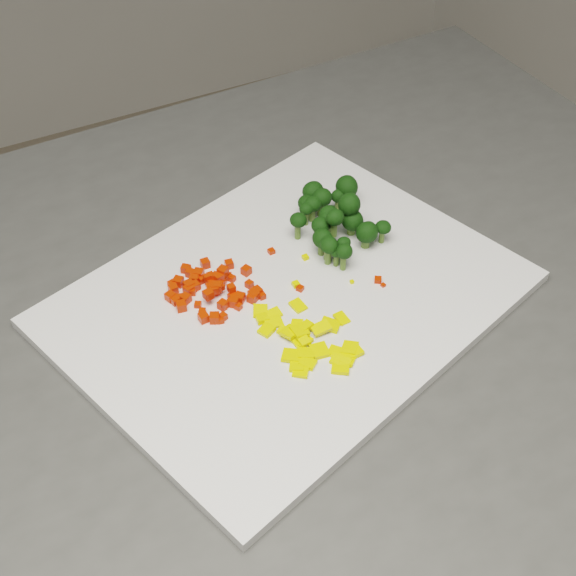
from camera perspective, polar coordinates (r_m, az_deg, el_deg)
name	(u,v)px	position (r m, az deg, el deg)	size (l,w,h in m)	color
counter_block	(266,526)	(1.18, -1.61, -16.56)	(1.10, 0.77, 0.90)	#42423F
cutting_board	(288,299)	(0.81, 0.00, -0.80)	(0.43, 0.34, 0.01)	white
carrot_pile	(217,283)	(0.80, -5.09, 0.35)	(0.10, 0.10, 0.03)	red
pepper_pile	(299,332)	(0.76, 0.76, -3.17)	(0.11, 0.11, 0.02)	yellow
broccoli_pile	(333,215)	(0.86, 3.19, 5.23)	(0.11, 0.11, 0.05)	black
carrot_cube_0	(232,279)	(0.82, -3.99, 0.67)	(0.01, 0.01, 0.01)	red
carrot_cube_1	(175,301)	(0.80, -8.02, -0.89)	(0.01, 0.01, 0.01)	red
carrot_cube_2	(199,274)	(0.82, -6.37, 1.00)	(0.01, 0.01, 0.01)	red
carrot_cube_3	(189,286)	(0.81, -7.05, 0.17)	(0.01, 0.01, 0.01)	red
carrot_cube_4	(228,277)	(0.82, -4.26, 0.81)	(0.01, 0.01, 0.01)	red
carrot_cube_5	(170,297)	(0.81, -8.37, -0.61)	(0.01, 0.01, 0.01)	red
carrot_cube_6	(181,306)	(0.79, -7.60, -1.28)	(0.01, 0.01, 0.01)	red
carrot_cube_7	(180,298)	(0.80, -7.71, -0.71)	(0.01, 0.01, 0.01)	red
carrot_cube_8	(233,296)	(0.80, -3.93, -0.59)	(0.01, 0.01, 0.01)	red
carrot_cube_9	(211,282)	(0.82, -5.51, 0.43)	(0.01, 0.01, 0.01)	red
carrot_cube_10	(240,298)	(0.80, -3.44, -0.70)	(0.01, 0.01, 0.01)	red
carrot_cube_11	(204,318)	(0.78, -6.02, -2.11)	(0.01, 0.01, 0.01)	red
carrot_cube_12	(216,276)	(0.82, -5.15, 0.88)	(0.01, 0.01, 0.01)	red
carrot_cube_13	(192,292)	(0.81, -6.84, -0.25)	(0.01, 0.01, 0.01)	red
carrot_cube_14	(190,273)	(0.83, -6.96, 1.06)	(0.01, 0.01, 0.01)	red
carrot_cube_15	(189,290)	(0.81, -7.09, -0.13)	(0.01, 0.01, 0.01)	red
carrot_cube_16	(223,317)	(0.78, -4.63, -2.04)	(0.01, 0.01, 0.01)	red
carrot_cube_17	(215,318)	(0.78, -5.25, -2.14)	(0.01, 0.01, 0.01)	red
carrot_cube_18	(215,280)	(0.82, -5.20, 0.57)	(0.01, 0.01, 0.01)	red
carrot_cube_19	(185,269)	(0.83, -7.32, 1.37)	(0.01, 0.01, 0.01)	red
carrot_cube_20	(217,287)	(0.80, -5.05, 0.09)	(0.01, 0.01, 0.01)	red
carrot_cube_21	(173,285)	(0.82, -8.21, 0.24)	(0.01, 0.01, 0.01)	red
carrot_cube_22	(178,282)	(0.82, -7.80, 0.45)	(0.01, 0.01, 0.01)	red
carrot_cube_23	(215,290)	(0.81, -5.18, -0.12)	(0.01, 0.01, 0.01)	red
carrot_cube_24	(207,277)	(0.81, -5.79, 0.77)	(0.01, 0.01, 0.01)	red
carrot_cube_25	(202,312)	(0.79, -6.11, -1.69)	(0.01, 0.01, 0.01)	red
carrot_cube_26	(257,292)	(0.80, -2.24, -0.30)	(0.01, 0.01, 0.01)	red
carrot_cube_27	(194,279)	(0.82, -6.68, 0.65)	(0.01, 0.01, 0.01)	red
carrot_cube_28	(188,269)	(0.83, -7.10, 1.32)	(0.01, 0.01, 0.01)	red
carrot_cube_29	(223,306)	(0.79, -4.64, -1.31)	(0.01, 0.01, 0.01)	red
carrot_cube_30	(214,290)	(0.81, -5.27, -0.15)	(0.01, 0.01, 0.01)	red
carrot_cube_31	(208,294)	(0.79, -5.69, -0.46)	(0.01, 0.01, 0.01)	red
carrot_cube_32	(249,284)	(0.81, -2.77, 0.27)	(0.01, 0.01, 0.01)	red
carrot_cube_33	(173,289)	(0.81, -8.15, -0.06)	(0.01, 0.01, 0.01)	red
carrot_cube_34	(234,302)	(0.79, -3.88, -1.00)	(0.01, 0.01, 0.01)	red
carrot_cube_35	(238,307)	(0.79, -3.54, -1.33)	(0.01, 0.01, 0.01)	red
carrot_cube_36	(215,276)	(0.81, -5.25, 0.82)	(0.01, 0.01, 0.01)	red
carrot_cube_37	(186,299)	(0.80, -7.28, -0.75)	(0.01, 0.01, 0.01)	red
carrot_cube_38	(216,319)	(0.78, -5.17, -2.24)	(0.01, 0.01, 0.01)	red
carrot_cube_39	(231,288)	(0.80, -4.05, 0.00)	(0.01, 0.01, 0.01)	red
carrot_cube_40	(210,282)	(0.82, -5.58, 0.44)	(0.01, 0.01, 0.01)	red
carrot_cube_41	(211,288)	(0.81, -5.51, -0.03)	(0.01, 0.01, 0.01)	red
carrot_cube_42	(262,296)	(0.80, -1.85, -0.56)	(0.01, 0.01, 0.01)	red
carrot_cube_43	(202,279)	(0.82, -6.15, 0.61)	(0.01, 0.01, 0.01)	red
carrot_cube_44	(223,271)	(0.81, -4.65, 1.19)	(0.01, 0.01, 0.01)	red
carrot_cube_45	(254,295)	(0.80, -2.45, -0.50)	(0.01, 0.01, 0.01)	red
carrot_cube_46	(210,276)	(0.81, -5.55, 0.86)	(0.01, 0.01, 0.01)	red
carrot_cube_47	(211,292)	(0.81, -5.46, -0.26)	(0.01, 0.01, 0.01)	red
carrot_cube_48	(246,271)	(0.83, -2.99, 1.25)	(0.01, 0.01, 0.01)	red
carrot_cube_49	(223,281)	(0.82, -4.65, 0.47)	(0.01, 0.01, 0.01)	red
carrot_cube_50	(219,277)	(0.81, -4.95, 0.75)	(0.01, 0.01, 0.01)	red
carrot_cube_51	(223,305)	(0.79, -4.65, -1.20)	(0.01, 0.01, 0.01)	red
carrot_cube_52	(205,264)	(0.84, -5.91, 1.74)	(0.01, 0.01, 0.01)	red
carrot_cube_53	(214,289)	(0.80, -5.25, -0.10)	(0.01, 0.01, 0.01)	red
carrot_cube_54	(195,286)	(0.81, -6.62, 0.14)	(0.01, 0.01, 0.01)	red
carrot_cube_55	(221,287)	(0.80, -4.77, 0.06)	(0.01, 0.01, 0.01)	red
carrot_cube_56	(221,320)	(0.78, -4.81, -2.30)	(0.01, 0.01, 0.01)	red
carrot_cube_57	(252,298)	(0.80, -2.55, -0.70)	(0.01, 0.01, 0.01)	red
carrot_cube_58	(229,264)	(0.83, -4.21, 1.69)	(0.01, 0.01, 0.01)	red
carrot_cube_59	(219,285)	(0.81, -4.93, 0.24)	(0.01, 0.01, 0.01)	red
pepper_chunk_0	(262,318)	(0.78, -1.85, -2.18)	(0.01, 0.01, 0.00)	yellow
pepper_chunk_1	(301,371)	(0.74, 0.92, -5.94)	(0.01, 0.01, 0.00)	yellow
pepper_chunk_2	(273,314)	(0.78, -1.05, -1.85)	(0.01, 0.02, 0.00)	yellow
pepper_chunk_3	(290,332)	(0.76, 0.14, -3.14)	(0.02, 0.02, 0.00)	yellow
pepper_chunk_4	(298,306)	(0.79, 0.72, -1.27)	(0.02, 0.01, 0.00)	yellow
pepper_chunk_5	(267,330)	(0.77, -1.54, -3.03)	(0.01, 0.01, 0.00)	yellow
pepper_chunk_6	(353,352)	(0.75, 4.63, -4.55)	(0.01, 0.02, 0.00)	yellow
pepper_chunk_7	(296,327)	(0.77, 0.59, -2.82)	(0.02, 0.01, 0.00)	yellow
pepper_chunk_8	(273,322)	(0.78, -1.04, -2.46)	(0.02, 0.01, 0.00)	yellow
pepper_chunk_9	(342,356)	(0.75, 3.85, -4.84)	(0.02, 0.01, 0.00)	yellow
pepper_chunk_10	(342,318)	(0.78, 3.84, -2.17)	(0.02, 0.01, 0.00)	yellow
pepper_chunk_11	(341,362)	(0.74, 3.78, -5.24)	(0.02, 0.01, 0.00)	yellow
pepper_chunk_12	(341,369)	(0.74, 3.76, -5.75)	(0.02, 0.01, 0.00)	yellow
pepper_chunk_13	(260,311)	(0.79, -1.98, -1.65)	(0.01, 0.02, 0.00)	yellow
pepper_chunk_14	(285,331)	(0.77, -0.23, -3.10)	(0.01, 0.01, 0.00)	yellow
pepper_chunk_15	(330,325)	(0.77, 3.02, -2.63)	(0.02, 0.02, 0.00)	yellow
pepper_chunk_16	(291,356)	(0.75, 0.23, -4.83)	(0.02, 0.02, 0.00)	yellow
pepper_chunk_17	(337,352)	(0.75, 3.48, -4.59)	(0.02, 0.01, 0.00)	yellow
pepper_chunk_18	(304,340)	(0.75, 1.13, -3.74)	(0.01, 0.01, 0.00)	yellow
pepper_chunk_19	(297,365)	(0.74, 0.65, -5.47)	(0.02, 0.01, 0.00)	yellow
pepper_chunk_20	(306,326)	(0.77, 1.29, -2.73)	(0.01, 0.01, 0.00)	yellow
pepper_chunk_21	(321,328)	(0.77, 2.36, -2.85)	(0.02, 0.01, 0.00)	yellow
pepper_chunk_22	(298,341)	(0.76, 0.70, -3.81)	(0.02, 0.01, 0.00)	yellow
pepper_chunk_23	(306,354)	(0.75, 1.28, -4.71)	(0.02, 0.01, 0.00)	yellow
pepper_chunk_24	(302,340)	(0.76, 0.98, -3.74)	(0.02, 0.02, 0.00)	yellow
pepper_chunk_25	(320,351)	(0.75, 2.27, -4.47)	(0.02, 0.02, 0.00)	yellow
pepper_chunk_26	(350,348)	(0.76, 4.41, -4.30)	(0.01, 0.02, 0.00)	yellow
pepper_chunk_27	(348,359)	(0.75, 4.32, -5.06)	(0.02, 0.01, 0.00)	yellow
pepper_chunk_28	(300,331)	(0.76, 0.84, -3.07)	(0.01, 0.02, 0.00)	yellow
pepper_chunk_29	(308,363)	(0.74, 1.42, -5.36)	(0.01, 0.01, 0.00)	yellow
broccoli_floret_0	(306,214)	(0.88, 1.28, 5.26)	(0.02, 0.02, 0.03)	black
broccoli_floret_1	(336,256)	(0.83, 3.46, 2.29)	(0.02, 0.02, 0.03)	black
broccoli_floret_2	(320,232)	(0.85, 2.26, 4.03)	(0.03, 0.03, 0.03)	black
broccoli_floret_3	(327,225)	(0.86, 2.79, 4.51)	(0.03, 0.03, 0.03)	black
broccoli_floret_4	(366,236)	(0.85, 5.57, 3.71)	(0.03, 0.03, 0.03)	black
broccoli_floret_5	(346,192)	(0.91, 4.12, 6.82)	(0.03, 0.03, 0.04)	black
broccoli_floret_6	(338,200)	(0.90, 3.56, 6.24)	(0.02, 0.02, 0.03)	black
broccoli_floret_7	(330,222)	(0.86, 2.99, 4.69)	(0.03, 0.03, 0.03)	black
broccoli_floret_8	(351,224)	(0.87, 4.54, 4.59)	(0.03, 0.03, 0.03)	black
broccoli_floret_9	(334,224)	(0.84, 3.29, 4.57)	(0.03, 0.03, 0.03)	black
broccoli_floret_10	(312,209)	(0.88, 1.73, 5.62)	(0.03, 0.03, 0.03)	black
broccoli_floret_11	(322,243)	(0.84, 2.40, 3.19)	(0.03, 0.03, 0.03)	black
broccoli_floret_12	(343,258)	(0.82, 3.97, 2.15)	(0.02, 0.02, 0.03)	black
broccoli_floret_13	(321,203)	(0.89, 2.38, 6.03)	(0.03, 0.03, 0.03)	black
broccoli_floret_14	(312,196)	(0.90, 1.73, 6.56)	(0.03, 0.03, 0.03)	black
broccoli_floret_15	(343,249)	(0.84, 3.93, 2.79)	(0.02, 0.02, 0.03)	black
broccoli_floret_16	(328,220)	(0.87, 2.85, 4.84)	(0.03, 0.03, 0.03)	black
broccoli_floret_17	(382,232)	(0.86, 6.71, 3.96)	(0.02, 0.02, 0.03)	black
broccoli_floret_18	(298,227)	(0.86, 0.70, 4.39)	(0.02, 0.02, 0.03)	black
broccoli_floret_19	(306,208)	(0.89, 1.28, 5.72)	(0.03, 0.03, 0.03)	black
broccoli_floret_20	(348,210)	(0.86, 4.31, 5.55)	(0.03, 0.03, 0.03)	black
broccoli_floret_21	(328,252)	(0.83, 2.87, 2.61)	(0.03, 0.03, 0.03)	black
broccoli_floret_22	(327,248)	(0.83, 2.78, 2.83)	(0.02, 0.02, 0.03)	black
stray_bit_0	(297,228)	(0.88, 0.65, 4.32)	(0.01, 0.01, 0.00)	black
stray_bit_1	(271,251)	(0.85, -1.19, 2.63)	(0.01, 0.01, 0.00)	red
stray_bit_2	(383,285)	(0.82, 6.78, 0.21)	(0.00, 0.00, 0.00)	red
stray_bit_3	(305,257)	(0.84, 1.24, 2.20)	(0.01, 0.01, 0.00)	yellow
stray_bit_4	(352,282)	(0.82, 4.56, 0.44)	(0.00, 0.00, 0.00)	yellow
stray_bit_5	(378,280)	(0.82, 6.41, 0.58)	(0.01, 0.01, 0.01)	red
stray_bit_6	(198,305)	(0.80, -6.43, -1.18)	(0.01, 0.01, 0.00)	red
stray_bit_7	(231,302)	(0.80, -4.11, -1.00)	(0.01, 0.01, 0.01)	red
stray_bit_8	(300,288)	(0.81, 0.86, -0.02)	(0.01, 0.01, 0.00)	red
stray_bit_9	(296,284)	(0.81, 0.56, 0.27)	(0.01, 0.01, 0.00)	yellow
stray_bit_10	(220,282)	(0.82, -4.88, 0.44)	(0.01, 0.01, 0.00)	red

